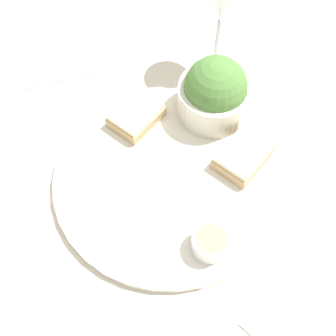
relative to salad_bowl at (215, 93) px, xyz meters
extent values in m
plane|color=beige|center=(0.12, 0.08, -0.06)|extent=(4.00, 4.00, 0.00)
cylinder|color=silver|center=(0.12, 0.08, -0.05)|extent=(0.35, 0.35, 0.01)
cylinder|color=silver|center=(0.00, 0.00, -0.02)|extent=(0.12, 0.12, 0.06)
sphere|color=#4C7A38|center=(0.00, 0.00, 0.01)|extent=(0.10, 0.10, 0.10)
cylinder|color=white|center=(0.12, 0.20, -0.03)|extent=(0.05, 0.05, 0.03)
cylinder|color=tan|center=(0.12, 0.20, -0.02)|extent=(0.04, 0.04, 0.01)
cube|color=tan|center=(0.01, 0.10, -0.03)|extent=(0.10, 0.09, 0.02)
cube|color=beige|center=(0.01, 0.10, -0.02)|extent=(0.10, 0.09, 0.01)
cube|color=tan|center=(0.12, -0.04, -0.03)|extent=(0.10, 0.09, 0.02)
cube|color=beige|center=(0.12, -0.04, -0.02)|extent=(0.09, 0.08, 0.01)
cylinder|color=silver|center=(-0.07, -0.10, -0.06)|extent=(0.07, 0.07, 0.01)
cylinder|color=silver|center=(-0.07, -0.10, -0.01)|extent=(0.01, 0.01, 0.09)
cone|color=silver|center=(-0.07, -0.10, 0.07)|extent=(0.08, 0.08, 0.08)
cube|color=beige|center=(0.05, 0.35, -0.05)|extent=(0.17, 0.17, 0.01)
cube|color=silver|center=(0.20, -0.19, -0.05)|extent=(0.18, 0.04, 0.01)
camera|label=1|loc=(0.26, 0.35, 0.51)|focal=45.00mm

